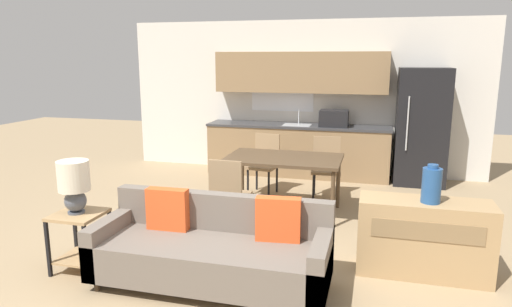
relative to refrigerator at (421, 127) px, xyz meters
The scene contains 13 objects.
ground_plane 4.80m from the refrigerator, 115.68° to the right, with size 20.00×20.00×0.00m, color #9E8460.
wall_back 2.12m from the refrigerator, 169.19° to the left, with size 6.40×0.07×2.70m.
kitchen_counter 2.03m from the refrigerator, behind, with size 3.19×0.65×2.15m.
refrigerator is the anchor object (origin of this frame).
dining_table 2.76m from the refrigerator, 132.84° to the right, with size 1.50×0.93×0.76m.
couch 4.66m from the refrigerator, 116.89° to the right, with size 2.13×0.80×0.84m.
side_table 5.45m from the refrigerator, 129.39° to the right, with size 0.45×0.45×0.58m.
table_lamp 5.43m from the refrigerator, 129.49° to the right, with size 0.30×0.30×0.51m.
credenza 3.48m from the refrigerator, 93.67° to the right, with size 1.22×0.45×0.73m.
vase 3.47m from the refrigerator, 93.17° to the right, with size 0.17×0.17×0.36m.
dining_chair_far_right 1.88m from the refrigerator, 139.63° to the right, with size 0.46×0.46×0.90m.
dining_chair_far_left 2.65m from the refrigerator, 153.54° to the right, with size 0.48×0.48×0.90m.
dining_chair_near_left 3.74m from the refrigerator, 129.35° to the right, with size 0.43×0.43×0.90m.
Camera 1 is at (1.32, -3.54, 2.04)m, focal length 32.00 mm.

